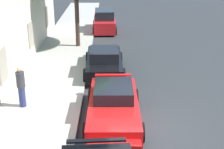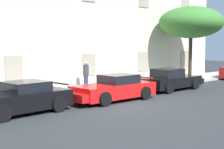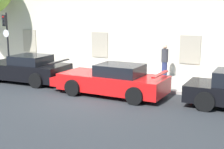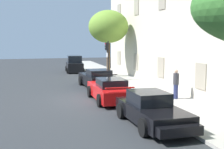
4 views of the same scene
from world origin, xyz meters
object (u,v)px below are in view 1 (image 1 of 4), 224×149
(sportscar_white_middle, at_px, (104,61))
(hatchback_distant, at_px, (104,22))
(pedestrian_admiring, at_px, (21,86))
(sportscar_yellow_flank, at_px, (113,109))

(sportscar_white_middle, distance_m, hatchback_distant, 9.45)
(sportscar_white_middle, distance_m, pedestrian_admiring, 5.64)
(sportscar_white_middle, bearing_deg, hatchback_distant, 0.59)
(hatchback_distant, bearing_deg, sportscar_white_middle, -179.41)
(sportscar_yellow_flank, xyz_separation_m, pedestrian_admiring, (1.26, 3.80, 0.43))
(pedestrian_admiring, bearing_deg, sportscar_yellow_flank, -108.29)
(sportscar_white_middle, height_order, pedestrian_admiring, pedestrian_admiring)
(hatchback_distant, bearing_deg, pedestrian_admiring, 166.82)
(sportscar_yellow_flank, distance_m, hatchback_distant, 15.22)
(sportscar_yellow_flank, height_order, sportscar_white_middle, sportscar_white_middle)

